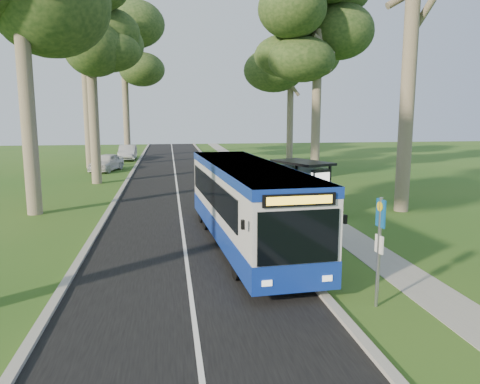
# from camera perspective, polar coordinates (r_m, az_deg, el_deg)

# --- Properties ---
(ground) EXTENTS (120.00, 120.00, 0.00)m
(ground) POSITION_cam_1_polar(r_m,az_deg,el_deg) (16.77, 5.52, -7.29)
(ground) COLOR #2B571B
(ground) RESTS_ON ground
(road) EXTENTS (7.00, 100.00, 0.02)m
(road) POSITION_cam_1_polar(r_m,az_deg,el_deg) (26.01, -7.46, -1.23)
(road) COLOR black
(road) RESTS_ON ground
(kerb_east) EXTENTS (0.25, 100.00, 0.12)m
(kerb_east) POSITION_cam_1_polar(r_m,az_deg,el_deg) (26.30, 0.18, -0.92)
(kerb_east) COLOR #9E9B93
(kerb_east) RESTS_ON ground
(kerb_west) EXTENTS (0.25, 100.00, 0.12)m
(kerb_west) POSITION_cam_1_polar(r_m,az_deg,el_deg) (26.16, -15.15, -1.31)
(kerb_west) COLOR #9E9B93
(kerb_west) RESTS_ON ground
(centre_line) EXTENTS (0.12, 100.00, 0.00)m
(centre_line) POSITION_cam_1_polar(r_m,az_deg,el_deg) (26.00, -7.46, -1.21)
(centre_line) COLOR white
(centre_line) RESTS_ON road
(footpath) EXTENTS (1.50, 100.00, 0.02)m
(footpath) POSITION_cam_1_polar(r_m,az_deg,el_deg) (26.93, 6.50, -0.84)
(footpath) COLOR gray
(footpath) RESTS_ON ground
(bus) EXTENTS (3.16, 11.58, 3.03)m
(bus) POSITION_cam_1_polar(r_m,az_deg,el_deg) (17.17, 0.74, -1.44)
(bus) COLOR silver
(bus) RESTS_ON ground
(bus_stop_sign) EXTENTS (0.10, 0.40, 2.82)m
(bus_stop_sign) POSITION_cam_1_polar(r_m,az_deg,el_deg) (12.17, 16.63, -5.65)
(bus_stop_sign) COLOR gray
(bus_stop_sign) RESTS_ON ground
(bus_shelter) EXTENTS (2.66, 3.43, 2.61)m
(bus_shelter) POSITION_cam_1_polar(r_m,az_deg,el_deg) (22.18, 8.21, 1.67)
(bus_shelter) COLOR black
(bus_shelter) RESTS_ON ground
(litter_bin) EXTENTS (0.61, 0.61, 1.07)m
(litter_bin) POSITION_cam_1_polar(r_m,az_deg,el_deg) (23.46, 4.15, -1.03)
(litter_bin) COLOR black
(litter_bin) RESTS_ON ground
(car_white) EXTENTS (2.90, 4.71, 1.50)m
(car_white) POSITION_cam_1_polar(r_m,az_deg,el_deg) (41.25, -15.98, 3.50)
(car_white) COLOR silver
(car_white) RESTS_ON ground
(car_silver) EXTENTS (1.66, 4.75, 1.57)m
(car_silver) POSITION_cam_1_polar(r_m,az_deg,el_deg) (50.55, -13.54, 4.70)
(car_silver) COLOR #B5B7BD
(car_silver) RESTS_ON ground
(tree_west_c) EXTENTS (5.20, 5.20, 15.49)m
(tree_west_c) POSITION_cam_1_polar(r_m,az_deg,el_deg) (34.55, -18.00, 20.18)
(tree_west_c) COLOR #7A6B56
(tree_west_c) RESTS_ON ground
(tree_west_d) EXTENTS (5.20, 5.20, 16.61)m
(tree_west_d) POSITION_cam_1_polar(r_m,az_deg,el_deg) (44.73, -18.60, 18.67)
(tree_west_d) COLOR #7A6B56
(tree_west_d) RESTS_ON ground
(tree_west_e) EXTENTS (5.20, 5.20, 16.27)m
(tree_west_e) POSITION_cam_1_polar(r_m,az_deg,el_deg) (54.21, -14.02, 16.93)
(tree_west_e) COLOR #7A6B56
(tree_west_e) RESTS_ON ground
(tree_east_c) EXTENTS (5.20, 5.20, 14.76)m
(tree_east_c) POSITION_cam_1_polar(r_m,az_deg,el_deg) (35.76, 9.54, 19.25)
(tree_east_c) COLOR #7A6B56
(tree_east_c) RESTS_ON ground
(tree_east_d) EXTENTS (5.20, 5.20, 12.97)m
(tree_east_d) POSITION_cam_1_polar(r_m,az_deg,el_deg) (47.34, 6.24, 15.31)
(tree_east_d) COLOR #7A6B56
(tree_east_d) RESTS_ON ground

